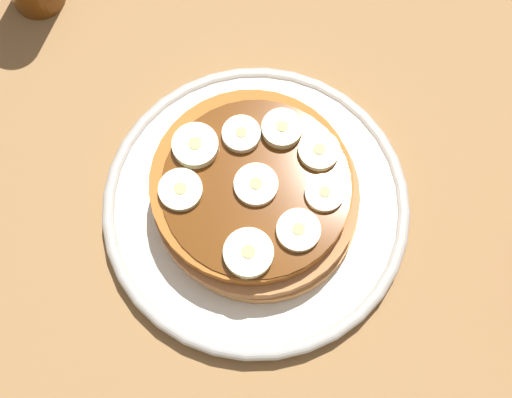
{
  "coord_description": "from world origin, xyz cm",
  "views": [
    {
      "loc": [
        -13.75,
        12.0,
        56.28
      ],
      "look_at": [
        0.0,
        0.0,
        2.79
      ],
      "focal_mm": 52.2,
      "sensor_mm": 36.0,
      "label": 1
    }
  ],
  "objects_px": {
    "banana_slice_1": "(282,129)",
    "banana_slice_3": "(181,190)",
    "banana_slice_2": "(195,146)",
    "banana_slice_4": "(248,253)",
    "pancake_stack": "(253,197)",
    "banana_slice_8": "(241,134)",
    "plate": "(256,206)",
    "banana_slice_0": "(258,183)",
    "banana_slice_5": "(319,151)",
    "banana_slice_6": "(302,228)",
    "banana_slice_7": "(324,193)"
  },
  "relations": [
    {
      "from": "banana_slice_0",
      "to": "banana_slice_1",
      "type": "relative_size",
      "value": 1.06
    },
    {
      "from": "pancake_stack",
      "to": "banana_slice_4",
      "type": "distance_m",
      "value": 0.06
    },
    {
      "from": "banana_slice_2",
      "to": "banana_slice_3",
      "type": "xyz_separation_m",
      "value": [
        -0.02,
        0.03,
        -0.0
      ]
    },
    {
      "from": "plate",
      "to": "banana_slice_3",
      "type": "xyz_separation_m",
      "value": [
        0.03,
        0.04,
        0.05
      ]
    },
    {
      "from": "banana_slice_0",
      "to": "banana_slice_1",
      "type": "xyz_separation_m",
      "value": [
        0.02,
        -0.04,
        0.0
      ]
    },
    {
      "from": "plate",
      "to": "banana_slice_4",
      "type": "distance_m",
      "value": 0.07
    },
    {
      "from": "banana_slice_2",
      "to": "banana_slice_7",
      "type": "bearing_deg",
      "value": -152.23
    },
    {
      "from": "banana_slice_3",
      "to": "banana_slice_5",
      "type": "xyz_separation_m",
      "value": [
        -0.04,
        -0.1,
        0.0
      ]
    },
    {
      "from": "pancake_stack",
      "to": "banana_slice_5",
      "type": "bearing_deg",
      "value": -101.64
    },
    {
      "from": "banana_slice_1",
      "to": "banana_slice_5",
      "type": "distance_m",
      "value": 0.03
    },
    {
      "from": "plate",
      "to": "banana_slice_6",
      "type": "distance_m",
      "value": 0.07
    },
    {
      "from": "pancake_stack",
      "to": "banana_slice_1",
      "type": "bearing_deg",
      "value": -66.94
    },
    {
      "from": "banana_slice_2",
      "to": "banana_slice_6",
      "type": "distance_m",
      "value": 0.1
    },
    {
      "from": "pancake_stack",
      "to": "banana_slice_6",
      "type": "bearing_deg",
      "value": -173.24
    },
    {
      "from": "banana_slice_0",
      "to": "banana_slice_4",
      "type": "distance_m",
      "value": 0.05
    },
    {
      "from": "banana_slice_3",
      "to": "banana_slice_6",
      "type": "relative_size",
      "value": 1.01
    },
    {
      "from": "banana_slice_2",
      "to": "banana_slice_8",
      "type": "bearing_deg",
      "value": -115.35
    },
    {
      "from": "banana_slice_1",
      "to": "banana_slice_5",
      "type": "height_order",
      "value": "banana_slice_1"
    },
    {
      "from": "banana_slice_2",
      "to": "banana_slice_5",
      "type": "height_order",
      "value": "banana_slice_2"
    },
    {
      "from": "pancake_stack",
      "to": "banana_slice_2",
      "type": "relative_size",
      "value": 4.67
    },
    {
      "from": "banana_slice_4",
      "to": "banana_slice_6",
      "type": "xyz_separation_m",
      "value": [
        -0.01,
        -0.04,
        -0.0
      ]
    },
    {
      "from": "banana_slice_2",
      "to": "banana_slice_5",
      "type": "distance_m",
      "value": 0.09
    },
    {
      "from": "banana_slice_2",
      "to": "banana_slice_7",
      "type": "distance_m",
      "value": 0.1
    },
    {
      "from": "plate",
      "to": "banana_slice_8",
      "type": "distance_m",
      "value": 0.06
    },
    {
      "from": "pancake_stack",
      "to": "banana_slice_2",
      "type": "xyz_separation_m",
      "value": [
        0.05,
        0.01,
        0.02
      ]
    },
    {
      "from": "banana_slice_7",
      "to": "banana_slice_8",
      "type": "distance_m",
      "value": 0.08
    },
    {
      "from": "banana_slice_4",
      "to": "banana_slice_7",
      "type": "xyz_separation_m",
      "value": [
        -0.0,
        -0.07,
        -0.0
      ]
    },
    {
      "from": "pancake_stack",
      "to": "banana_slice_8",
      "type": "distance_m",
      "value": 0.05
    },
    {
      "from": "plate",
      "to": "banana_slice_8",
      "type": "bearing_deg",
      "value": -25.74
    },
    {
      "from": "plate",
      "to": "pancake_stack",
      "type": "distance_m",
      "value": 0.03
    },
    {
      "from": "plate",
      "to": "banana_slice_3",
      "type": "height_order",
      "value": "banana_slice_3"
    },
    {
      "from": "banana_slice_1",
      "to": "plate",
      "type": "bearing_deg",
      "value": 115.15
    },
    {
      "from": "banana_slice_3",
      "to": "banana_slice_2",
      "type": "bearing_deg",
      "value": -57.2
    },
    {
      "from": "banana_slice_4",
      "to": "banana_slice_7",
      "type": "distance_m",
      "value": 0.07
    },
    {
      "from": "banana_slice_3",
      "to": "banana_slice_7",
      "type": "relative_size",
      "value": 1.12
    },
    {
      "from": "banana_slice_2",
      "to": "banana_slice_8",
      "type": "height_order",
      "value": "banana_slice_2"
    },
    {
      "from": "pancake_stack",
      "to": "banana_slice_4",
      "type": "relative_size",
      "value": 4.52
    },
    {
      "from": "plate",
      "to": "banana_slice_4",
      "type": "relative_size",
      "value": 6.78
    },
    {
      "from": "banana_slice_7",
      "to": "banana_slice_3",
      "type": "bearing_deg",
      "value": 47.69
    },
    {
      "from": "banana_slice_8",
      "to": "banana_slice_1",
      "type": "bearing_deg",
      "value": -123.34
    },
    {
      "from": "banana_slice_6",
      "to": "pancake_stack",
      "type": "bearing_deg",
      "value": 6.76
    },
    {
      "from": "banana_slice_6",
      "to": "banana_slice_8",
      "type": "bearing_deg",
      "value": -10.08
    },
    {
      "from": "banana_slice_6",
      "to": "plate",
      "type": "bearing_deg",
      "value": 3.92
    },
    {
      "from": "banana_slice_0",
      "to": "banana_slice_3",
      "type": "height_order",
      "value": "same"
    },
    {
      "from": "banana_slice_6",
      "to": "banana_slice_3",
      "type": "bearing_deg",
      "value": 30.81
    },
    {
      "from": "banana_slice_8",
      "to": "banana_slice_0",
      "type": "bearing_deg",
      "value": 157.19
    },
    {
      "from": "banana_slice_1",
      "to": "banana_slice_3",
      "type": "xyz_separation_m",
      "value": [
        0.01,
        0.09,
        -0.0
      ]
    },
    {
      "from": "pancake_stack",
      "to": "banana_slice_2",
      "type": "bearing_deg",
      "value": 12.59
    },
    {
      "from": "banana_slice_7",
      "to": "banana_slice_5",
      "type": "bearing_deg",
      "value": -35.67
    },
    {
      "from": "banana_slice_2",
      "to": "banana_slice_4",
      "type": "bearing_deg",
      "value": 164.67
    }
  ]
}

